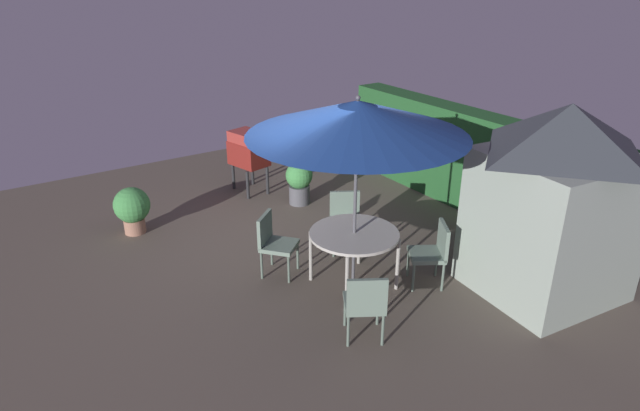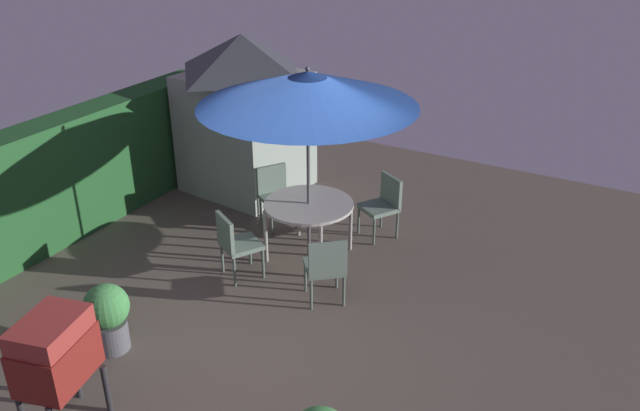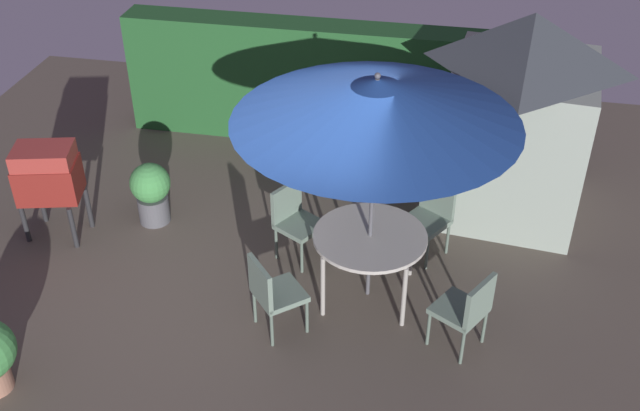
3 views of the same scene
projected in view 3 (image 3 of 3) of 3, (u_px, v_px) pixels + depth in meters
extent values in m
plane|color=brown|center=(270.00, 289.00, 8.43)|extent=(11.00, 11.00, 0.00)
cube|color=#1E4C23|center=(328.00, 84.00, 10.78)|extent=(5.80, 0.54, 1.74)
cube|color=gray|center=(515.00, 139.00, 9.27)|extent=(1.79, 1.88, 1.93)
pyramid|color=#33383D|center=(532.00, 40.00, 8.55)|extent=(1.90, 1.99, 0.63)
cube|color=slate|center=(519.00, 122.00, 10.08)|extent=(0.68, 0.10, 1.51)
cylinder|color=#B2ADA3|center=(370.00, 237.00, 7.94)|extent=(1.20, 1.20, 0.04)
cylinder|color=gray|center=(323.00, 287.00, 7.89)|extent=(0.05, 0.05, 0.76)
cylinder|color=gray|center=(404.00, 297.00, 7.76)|extent=(0.05, 0.05, 0.76)
cylinder|color=gray|center=(337.00, 239.00, 8.57)|extent=(0.05, 0.05, 0.76)
cylinder|color=gray|center=(412.00, 248.00, 8.44)|extent=(0.05, 0.05, 0.76)
cylinder|color=#4C4C51|center=(372.00, 196.00, 7.65)|extent=(0.04, 0.04, 2.58)
cone|color=navy|center=(376.00, 100.00, 7.05)|extent=(2.78, 2.78, 0.43)
sphere|color=#4C4C51|center=(378.00, 76.00, 6.91)|extent=(0.06, 0.06, 0.06)
cube|color=maroon|center=(49.00, 180.00, 8.86)|extent=(0.80, 0.65, 0.45)
cube|color=maroon|center=(43.00, 156.00, 8.68)|extent=(0.76, 0.62, 0.20)
cylinder|color=#262628|center=(25.00, 222.00, 9.02)|extent=(0.06, 0.06, 0.55)
cylinder|color=#262628|center=(73.00, 228.00, 8.92)|extent=(0.06, 0.06, 0.55)
cylinder|color=#262628|center=(42.00, 202.00, 9.36)|extent=(0.06, 0.06, 0.55)
cylinder|color=#262628|center=(89.00, 208.00, 9.26)|extent=(0.06, 0.06, 0.55)
cube|color=slate|center=(280.00, 294.00, 7.69)|extent=(0.65, 0.65, 0.06)
cube|color=slate|center=(260.00, 283.00, 7.48)|extent=(0.34, 0.38, 0.45)
cylinder|color=#516155|center=(255.00, 305.00, 7.88)|extent=(0.04, 0.04, 0.45)
cylinder|color=#516155|center=(272.00, 329.00, 7.59)|extent=(0.04, 0.04, 0.45)
cylinder|color=#516155|center=(289.00, 293.00, 8.04)|extent=(0.04, 0.04, 0.45)
cylinder|color=#516155|center=(307.00, 315.00, 7.76)|extent=(0.04, 0.04, 0.45)
cube|color=slate|center=(459.00, 310.00, 7.50)|extent=(0.63, 0.63, 0.06)
cube|color=slate|center=(480.00, 302.00, 7.25)|extent=(0.28, 0.42, 0.45)
cylinder|color=#516155|center=(462.00, 347.00, 7.39)|extent=(0.04, 0.04, 0.45)
cylinder|color=#516155|center=(484.00, 325.00, 7.64)|extent=(0.04, 0.04, 0.45)
cylinder|color=#516155|center=(429.00, 327.00, 7.61)|extent=(0.04, 0.04, 0.45)
cylinder|color=#516155|center=(451.00, 307.00, 7.86)|extent=(0.04, 0.04, 0.45)
cube|color=slate|center=(425.00, 222.00, 8.72)|extent=(0.63, 0.63, 0.06)
cube|color=slate|center=(438.00, 198.00, 8.72)|extent=(0.42, 0.29, 0.45)
cylinder|color=#516155|center=(448.00, 237.00, 8.85)|extent=(0.04, 0.04, 0.45)
cylinder|color=#516155|center=(420.00, 224.00, 9.08)|extent=(0.04, 0.04, 0.45)
cylinder|color=#516155|center=(427.00, 253.00, 8.61)|extent=(0.04, 0.04, 0.45)
cylinder|color=#516155|center=(399.00, 238.00, 8.84)|extent=(0.04, 0.04, 0.45)
cube|color=slate|center=(300.00, 225.00, 8.67)|extent=(0.63, 0.63, 0.06)
cube|color=slate|center=(286.00, 202.00, 8.65)|extent=(0.27, 0.42, 0.45)
cylinder|color=#516155|center=(300.00, 227.00, 9.03)|extent=(0.04, 0.04, 0.45)
cylinder|color=#516155|center=(276.00, 242.00, 8.78)|extent=(0.04, 0.04, 0.45)
cylinder|color=#516155|center=(325.00, 240.00, 8.81)|extent=(0.04, 0.04, 0.45)
cylinder|color=#516155|center=(302.00, 256.00, 8.56)|extent=(0.04, 0.04, 0.45)
cylinder|color=#4C4C51|center=(154.00, 209.00, 9.43)|extent=(0.38, 0.38, 0.34)
sphere|color=#3D8442|center=(150.00, 183.00, 9.22)|extent=(0.49, 0.49, 0.49)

